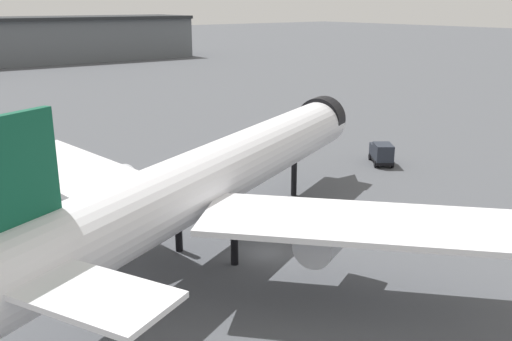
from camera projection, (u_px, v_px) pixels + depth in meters
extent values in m
plane|color=#4C4F54|center=(267.00, 253.00, 49.67)|extent=(900.00, 900.00, 0.00)
cylinder|color=white|center=(220.00, 172.00, 49.00)|extent=(47.95, 25.52, 5.46)
cone|color=white|center=(324.00, 121.00, 70.19)|extent=(7.67, 7.34, 5.35)
cylinder|color=black|center=(321.00, 119.00, 69.15)|extent=(4.50, 6.04, 5.51)
cube|color=white|center=(70.00, 169.00, 52.21)|extent=(10.41, 23.29, 0.44)
cylinder|color=#B7BAC1|center=(103.00, 188.00, 52.53)|extent=(7.63, 5.61, 3.00)
cube|color=white|center=(360.00, 222.00, 39.63)|extent=(21.09, 22.09, 0.44)
cylinder|color=#B7BAC1|center=(329.00, 233.00, 42.38)|extent=(7.63, 5.61, 3.00)
cube|color=#0F5138|center=(13.00, 195.00, 29.94)|extent=(5.71, 2.96, 8.73)
cube|color=white|center=(87.00, 293.00, 27.55)|extent=(7.81, 10.08, 0.33)
cylinder|color=black|center=(294.00, 177.00, 63.97)|extent=(0.66, 0.66, 4.37)
cylinder|color=black|center=(178.00, 228.00, 49.58)|extent=(0.66, 0.66, 4.37)
cylinder|color=black|center=(234.00, 240.00, 47.01)|extent=(0.66, 0.66, 4.37)
cube|color=black|center=(381.00, 159.00, 77.17)|extent=(5.18, 5.76, 0.35)
cube|color=#232833|center=(379.00, 149.00, 78.47)|extent=(3.17, 3.15, 1.60)
cube|color=#1E2D38|center=(377.00, 145.00, 79.32)|extent=(1.58, 1.25, 0.80)
cube|color=#232833|center=(383.00, 152.00, 75.85)|extent=(3.84, 4.02, 2.20)
cylinder|color=black|center=(370.00, 157.00, 79.06)|extent=(0.77, 0.88, 0.90)
cylinder|color=black|center=(386.00, 157.00, 79.06)|extent=(0.77, 0.88, 0.90)
cylinder|color=black|center=(375.00, 164.00, 75.37)|extent=(0.77, 0.88, 0.90)
cylinder|color=black|center=(392.00, 164.00, 75.38)|extent=(0.77, 0.88, 0.90)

